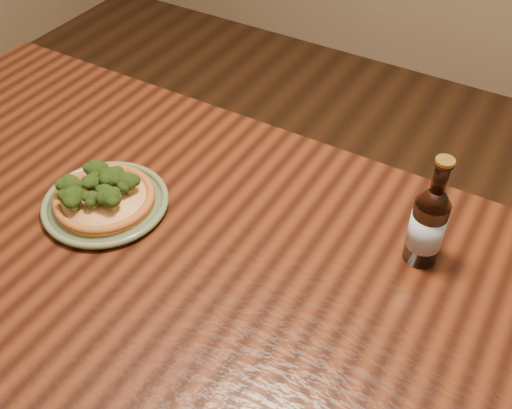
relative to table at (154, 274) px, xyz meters
The scene contains 4 objects.
table is the anchor object (origin of this frame).
plate 0.17m from the table, 165.32° to the left, with size 0.25×0.25×0.02m.
pizza 0.19m from the table, 166.06° to the left, with size 0.20×0.20×0.07m.
beer_bottle 0.54m from the table, 26.46° to the left, with size 0.06×0.06×0.23m.
Camera 1 is at (0.57, -0.47, 1.58)m, focal length 42.00 mm.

